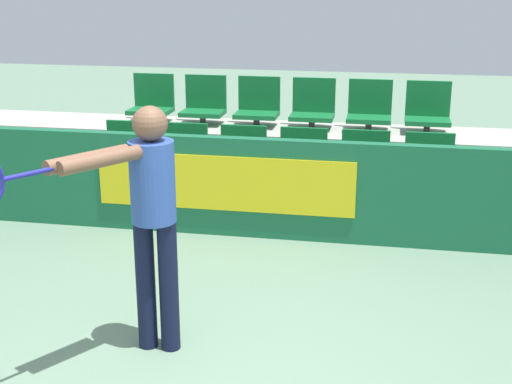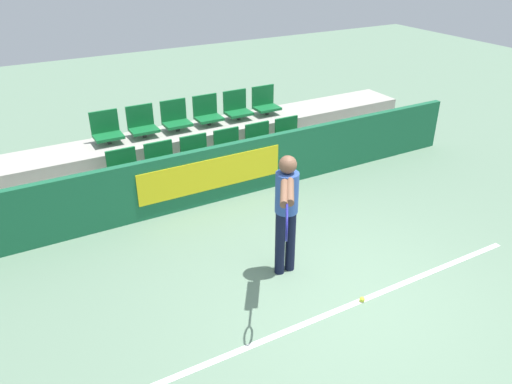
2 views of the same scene
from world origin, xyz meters
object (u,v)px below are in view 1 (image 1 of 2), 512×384
at_px(stadium_chair_6, 152,102).
at_px(stadium_chair_1, 183,155).
at_px(stadium_chair_10, 369,109).
at_px(stadium_chair_2, 242,157).
at_px(stadium_chair_3, 302,160).
at_px(stadium_chair_9, 313,107).
at_px(stadium_chair_5, 429,166).
at_px(stadium_chair_11, 428,111).
at_px(tennis_player, 145,208).
at_px(stadium_chair_8, 258,106).
at_px(stadium_chair_0, 127,152).
at_px(stadium_chair_4, 364,163).
at_px(stadium_chair_7, 204,104).

bearing_deg(stadium_chair_6, stadium_chair_1, -54.79).
bearing_deg(stadium_chair_10, stadium_chair_2, -144.68).
xyz_separation_m(stadium_chair_3, stadium_chair_9, (0.00, 0.90, 0.38)).
height_order(stadium_chair_5, stadium_chair_11, stadium_chair_11).
distance_m(stadium_chair_1, tennis_player, 3.03).
relative_size(stadium_chair_3, stadium_chair_8, 1.00).
relative_size(stadium_chair_2, stadium_chair_11, 1.00).
bearing_deg(stadium_chair_0, stadium_chair_4, 0.00).
relative_size(stadium_chair_2, stadium_chair_5, 1.00).
bearing_deg(stadium_chair_6, stadium_chair_9, 0.00).
distance_m(stadium_chair_1, stadium_chair_10, 2.13).
relative_size(stadium_chair_6, stadium_chair_7, 1.00).
bearing_deg(tennis_player, stadium_chair_11, 96.16).
relative_size(stadium_chair_0, stadium_chair_7, 1.00).
height_order(stadium_chair_3, stadium_chair_7, stadium_chair_7).
relative_size(stadium_chair_6, stadium_chair_8, 1.00).
distance_m(stadium_chair_1, stadium_chair_9, 1.60).
relative_size(stadium_chair_0, stadium_chair_10, 1.00).
distance_m(stadium_chair_4, stadium_chair_8, 1.60).
height_order(stadium_chair_0, stadium_chair_4, same).
relative_size(stadium_chair_4, stadium_chair_8, 1.00).
bearing_deg(stadium_chair_8, stadium_chair_9, 0.00).
height_order(stadium_chair_10, tennis_player, tennis_player).
bearing_deg(tennis_player, stadium_chair_3, 110.22).
xyz_separation_m(stadium_chair_0, tennis_player, (1.25, -2.93, 0.41)).
relative_size(stadium_chair_1, stadium_chair_6, 1.00).
bearing_deg(stadium_chair_2, stadium_chair_11, 25.28).
relative_size(stadium_chair_0, stadium_chair_1, 1.00).
height_order(stadium_chair_6, tennis_player, tennis_player).
height_order(stadium_chair_1, stadium_chair_8, stadium_chair_8).
relative_size(stadium_chair_4, stadium_chair_9, 1.00).
bearing_deg(stadium_chair_4, stadium_chair_10, 90.00).
bearing_deg(stadium_chair_7, stadium_chair_2, -54.79).
bearing_deg(stadium_chair_1, stadium_chair_5, 0.00).
bearing_deg(stadium_chair_1, stadium_chair_4, 0.00).
height_order(stadium_chair_7, stadium_chair_8, same).
xyz_separation_m(stadium_chair_11, tennis_player, (-1.91, -3.83, 0.03)).
distance_m(stadium_chair_0, stadium_chair_7, 1.16).
distance_m(stadium_chair_0, stadium_chair_10, 2.71).
bearing_deg(stadium_chair_7, stadium_chair_8, 0.00).
distance_m(stadium_chair_2, stadium_chair_8, 0.97).
relative_size(stadium_chair_2, stadium_chair_9, 1.00).
distance_m(stadium_chair_4, tennis_player, 3.23).
bearing_deg(stadium_chair_6, stadium_chair_7, 0.00).
height_order(stadium_chair_5, stadium_chair_9, stadium_chair_9).
distance_m(stadium_chair_6, stadium_chair_9, 1.90).
xyz_separation_m(stadium_chair_1, tennis_player, (0.61, -2.93, 0.41)).
height_order(stadium_chair_2, stadium_chair_5, same).
distance_m(stadium_chair_1, stadium_chair_7, 0.97).
xyz_separation_m(stadium_chair_5, stadium_chair_10, (-0.63, 0.90, 0.38)).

